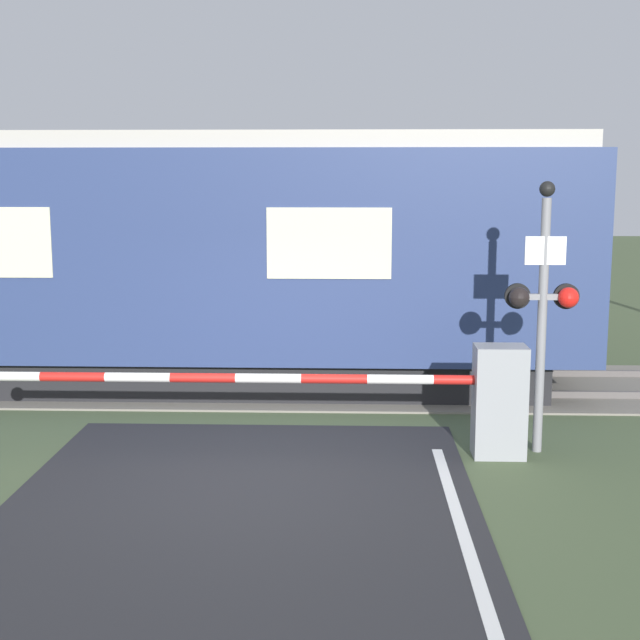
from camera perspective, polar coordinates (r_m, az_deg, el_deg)
ground_plane at (r=9.94m, az=-4.48°, el=-9.98°), size 80.00×80.00×0.00m
track_bed at (r=14.03m, az=-2.52°, el=-4.14°), size 36.00×3.20×0.13m
train at (r=14.55m, az=-18.15°, el=3.73°), size 17.09×2.86×3.88m
crossing_barrier at (r=10.55m, az=8.46°, el=-4.90°), size 6.58×0.44×1.32m
signal_post at (r=10.70m, az=14.08°, el=1.21°), size 0.87×0.26×3.20m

